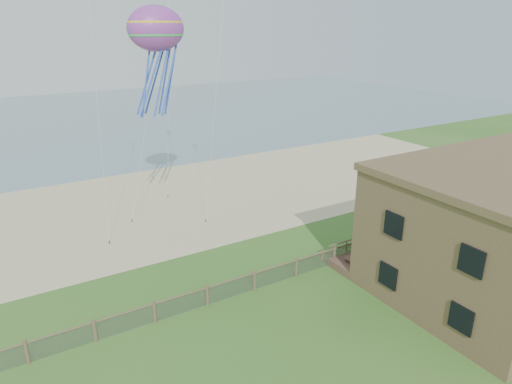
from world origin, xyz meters
TOP-DOWN VIEW (x-y plane):
  - ground at (0.00, 0.00)m, footprint 160.00×160.00m
  - sand_beach at (0.00, 22.00)m, footprint 72.00×20.00m
  - ocean at (0.00, 66.00)m, footprint 160.00×68.00m
  - chainlink_fence at (0.00, 6.00)m, footprint 36.20×0.20m
  - motel at (13.00, -1.00)m, footprint 15.00×10.00m
  - motel_deck at (13.00, 5.00)m, footprint 15.00×2.00m
  - picnic_table at (7.18, 5.00)m, footprint 1.96×1.50m
  - octopus_kite at (-1.23, 16.40)m, footprint 3.67×2.59m

SIDE VIEW (x-z plane):
  - ground at x=0.00m, z-range 0.00..0.00m
  - ocean at x=0.00m, z-range -0.01..0.01m
  - sand_beach at x=0.00m, z-range -0.01..0.01m
  - motel_deck at x=13.00m, z-range 0.00..0.50m
  - picnic_table at x=7.18m, z-range 0.00..0.82m
  - chainlink_fence at x=0.00m, z-range -0.07..1.18m
  - motel at x=13.00m, z-range 0.00..7.00m
  - octopus_kite at x=-1.23m, z-range 8.65..16.19m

